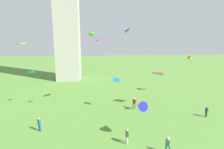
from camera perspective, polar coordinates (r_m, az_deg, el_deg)
name	(u,v)px	position (r m, az deg, el deg)	size (l,w,h in m)	color
person_0	(127,135)	(20.91, 4.82, -18.84)	(0.26, 0.53, 1.70)	silver
person_1	(168,145)	(20.05, 17.51, -20.59)	(0.51, 0.54, 1.81)	#235693
person_2	(207,111)	(30.54, 28.01, -10.30)	(0.48, 0.41, 1.60)	#2D3338
person_3	(40,124)	(24.95, -22.19, -14.32)	(0.51, 0.52, 1.79)	#235693
person_4	(134,103)	(30.28, 7.17, -8.92)	(0.55, 0.51, 1.84)	#51754C
kite_flying_0	(117,80)	(28.44, 1.51, -1.72)	(1.34, 1.12, 0.75)	blue
kite_flying_1	(21,43)	(28.51, -27.24, 8.84)	(1.78, 1.75, 0.21)	#65D513
kite_flying_2	(191,59)	(38.99, 23.83, 4.67)	(1.58, 1.25, 1.27)	gold
kite_flying_3	(140,106)	(21.00, 9.00, -9.96)	(1.48, 2.07, 1.58)	#1E1DD6
kite_flying_5	(102,39)	(28.72, -3.38, 11.27)	(1.91, 1.61, 0.76)	#E61097
kite_flying_6	(32,72)	(32.41, -24.33, 0.71)	(1.12, 0.91, 0.53)	#08C3AD
kite_flying_7	(127,30)	(25.70, 4.86, 13.88)	(0.66, 1.04, 0.68)	#412BEE
kite_flying_8	(162,73)	(39.81, 15.74, 0.45)	(1.21, 1.51, 0.28)	red
kite_flying_9	(91,34)	(24.51, -6.66, 12.64)	(0.86, 0.85, 0.59)	#4AE911
kite_flying_10	(158,74)	(30.10, 14.45, 0.30)	(2.01, 1.83, 0.65)	#C82E9C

